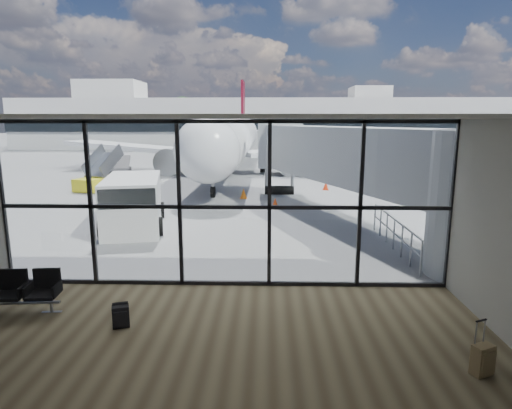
{
  "coord_description": "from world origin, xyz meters",
  "views": [
    {
      "loc": [
        1.13,
        -11.14,
        4.45
      ],
      "look_at": [
        0.77,
        3.0,
        1.68
      ],
      "focal_mm": 30.0,
      "sensor_mm": 36.0,
      "label": 1
    }
  ],
  "objects_px": {
    "mobile_stairs": "(97,182)",
    "airliner": "(233,139)",
    "backpack": "(121,316)",
    "service_van": "(133,202)",
    "belt_loader": "(120,175)",
    "suitcase": "(483,360)",
    "seating_row": "(12,289)"
  },
  "relations": [
    {
      "from": "seating_row",
      "to": "service_van",
      "type": "distance_m",
      "value": 8.13
    },
    {
      "from": "mobile_stairs",
      "to": "belt_loader",
      "type": "bearing_deg",
      "value": 98.75
    },
    {
      "from": "seating_row",
      "to": "airliner",
      "type": "relative_size",
      "value": 0.06
    },
    {
      "from": "service_van",
      "to": "belt_loader",
      "type": "distance_m",
      "value": 14.03
    },
    {
      "from": "suitcase",
      "to": "airliner",
      "type": "xyz_separation_m",
      "value": [
        -6.95,
        31.77,
        2.54
      ]
    },
    {
      "from": "seating_row",
      "to": "belt_loader",
      "type": "height_order",
      "value": "belt_loader"
    },
    {
      "from": "backpack",
      "to": "service_van",
      "type": "xyz_separation_m",
      "value": [
        -2.42,
        8.83,
        0.85
      ]
    },
    {
      "from": "seating_row",
      "to": "backpack",
      "type": "relative_size",
      "value": 4.2
    },
    {
      "from": "backpack",
      "to": "suitcase",
      "type": "distance_m",
      "value": 7.21
    },
    {
      "from": "seating_row",
      "to": "airliner",
      "type": "xyz_separation_m",
      "value": [
        2.9,
        29.41,
        2.29
      ]
    },
    {
      "from": "seating_row",
      "to": "mobile_stairs",
      "type": "distance_m",
      "value": 18.81
    },
    {
      "from": "belt_loader",
      "to": "backpack",
      "type": "bearing_deg",
      "value": -83.72
    },
    {
      "from": "suitcase",
      "to": "service_van",
      "type": "height_order",
      "value": "service_van"
    },
    {
      "from": "suitcase",
      "to": "mobile_stairs",
      "type": "bearing_deg",
      "value": 101.64
    },
    {
      "from": "belt_loader",
      "to": "mobile_stairs",
      "type": "height_order",
      "value": "mobile_stairs"
    },
    {
      "from": "mobile_stairs",
      "to": "backpack",
      "type": "bearing_deg",
      "value": -50.61
    },
    {
      "from": "seating_row",
      "to": "mobile_stairs",
      "type": "relative_size",
      "value": 0.62
    },
    {
      "from": "suitcase",
      "to": "mobile_stairs",
      "type": "xyz_separation_m",
      "value": [
        -14.94,
        20.47,
        0.26
      ]
    },
    {
      "from": "airliner",
      "to": "belt_loader",
      "type": "height_order",
      "value": "airliner"
    },
    {
      "from": "service_van",
      "to": "mobile_stairs",
      "type": "distance_m",
      "value": 11.43
    },
    {
      "from": "suitcase",
      "to": "belt_loader",
      "type": "relative_size",
      "value": 0.24
    },
    {
      "from": "service_van",
      "to": "mobile_stairs",
      "type": "relative_size",
      "value": 1.47
    },
    {
      "from": "mobile_stairs",
      "to": "suitcase",
      "type": "bearing_deg",
      "value": -37.29
    },
    {
      "from": "backpack",
      "to": "airliner",
      "type": "xyz_separation_m",
      "value": [
        0.07,
        30.14,
        2.59
      ]
    },
    {
      "from": "airliner",
      "to": "mobile_stairs",
      "type": "distance_m",
      "value": 14.03
    },
    {
      "from": "service_van",
      "to": "belt_loader",
      "type": "relative_size",
      "value": 1.24
    },
    {
      "from": "seating_row",
      "to": "belt_loader",
      "type": "distance_m",
      "value": 21.68
    },
    {
      "from": "suitcase",
      "to": "belt_loader",
      "type": "height_order",
      "value": "belt_loader"
    },
    {
      "from": "backpack",
      "to": "airliner",
      "type": "bearing_deg",
      "value": 70.94
    },
    {
      "from": "belt_loader",
      "to": "mobile_stairs",
      "type": "distance_m",
      "value": 3.1
    },
    {
      "from": "mobile_stairs",
      "to": "airliner",
      "type": "bearing_deg",
      "value": 71.32
    },
    {
      "from": "suitcase",
      "to": "airliner",
      "type": "height_order",
      "value": "airliner"
    }
  ]
}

